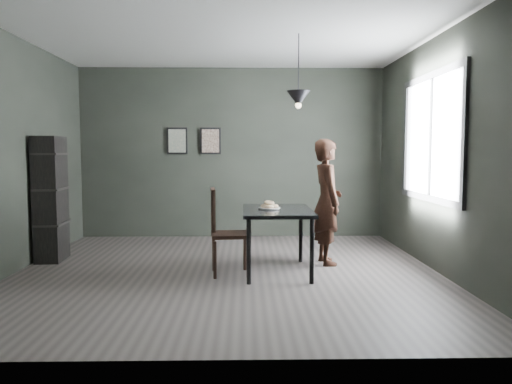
{
  "coord_description": "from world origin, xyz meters",
  "views": [
    {
      "loc": [
        0.23,
        -5.82,
        1.43
      ],
      "look_at": [
        0.35,
        0.05,
        0.95
      ],
      "focal_mm": 35.0,
      "sensor_mm": 36.0,
      "label": 1
    }
  ],
  "objects_px": {
    "wood_chair": "(223,226)",
    "shelf_unit": "(51,199)",
    "woman": "(327,202)",
    "pendant_lamp": "(298,98)",
    "white_plate": "(269,209)",
    "cafe_table": "(277,216)"
  },
  "relations": [
    {
      "from": "white_plate",
      "to": "woman",
      "type": "bearing_deg",
      "value": 30.67
    },
    {
      "from": "cafe_table",
      "to": "woman",
      "type": "bearing_deg",
      "value": 33.89
    },
    {
      "from": "cafe_table",
      "to": "wood_chair",
      "type": "relative_size",
      "value": 1.19
    },
    {
      "from": "white_plate",
      "to": "shelf_unit",
      "type": "bearing_deg",
      "value": 165.84
    },
    {
      "from": "cafe_table",
      "to": "pendant_lamp",
      "type": "xyz_separation_m",
      "value": [
        0.25,
        0.1,
        1.38
      ]
    },
    {
      "from": "cafe_table",
      "to": "wood_chair",
      "type": "xyz_separation_m",
      "value": [
        -0.64,
        -0.11,
        -0.1
      ]
    },
    {
      "from": "wood_chair",
      "to": "shelf_unit",
      "type": "xyz_separation_m",
      "value": [
        -2.28,
        0.82,
        0.24
      ]
    },
    {
      "from": "white_plate",
      "to": "woman",
      "type": "distance_m",
      "value": 0.88
    },
    {
      "from": "cafe_table",
      "to": "shelf_unit",
      "type": "height_order",
      "value": "shelf_unit"
    },
    {
      "from": "woman",
      "to": "pendant_lamp",
      "type": "xyz_separation_m",
      "value": [
        -0.41,
        -0.34,
        1.26
      ]
    },
    {
      "from": "pendant_lamp",
      "to": "cafe_table",
      "type": "bearing_deg",
      "value": -158.2
    },
    {
      "from": "shelf_unit",
      "to": "cafe_table",
      "type": "bearing_deg",
      "value": -17.26
    },
    {
      "from": "shelf_unit",
      "to": "pendant_lamp",
      "type": "distance_m",
      "value": 3.46
    },
    {
      "from": "wood_chair",
      "to": "shelf_unit",
      "type": "distance_m",
      "value": 2.43
    },
    {
      "from": "woman",
      "to": "shelf_unit",
      "type": "height_order",
      "value": "shelf_unit"
    },
    {
      "from": "cafe_table",
      "to": "pendant_lamp",
      "type": "distance_m",
      "value": 1.41
    },
    {
      "from": "cafe_table",
      "to": "woman",
      "type": "relative_size",
      "value": 0.76
    },
    {
      "from": "pendant_lamp",
      "to": "wood_chair",
      "type": "bearing_deg",
      "value": -166.76
    },
    {
      "from": "cafe_table",
      "to": "pendant_lamp",
      "type": "bearing_deg",
      "value": 21.8
    },
    {
      "from": "pendant_lamp",
      "to": "white_plate",
      "type": "bearing_deg",
      "value": -163.16
    },
    {
      "from": "white_plate",
      "to": "shelf_unit",
      "type": "distance_m",
      "value": 2.91
    },
    {
      "from": "cafe_table",
      "to": "woman",
      "type": "xyz_separation_m",
      "value": [
        0.66,
        0.44,
        0.12
      ]
    }
  ]
}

